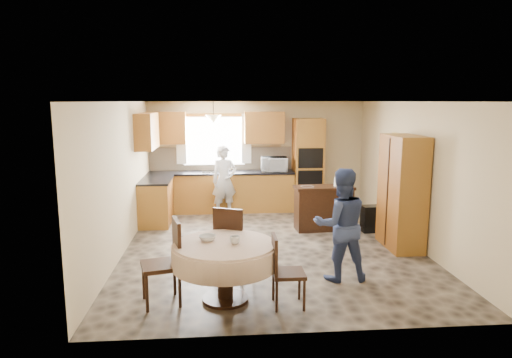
{
  "coord_description": "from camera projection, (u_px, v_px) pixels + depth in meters",
  "views": [
    {
      "loc": [
        -0.89,
        -7.58,
        2.51
      ],
      "look_at": [
        -0.25,
        0.3,
        1.15
      ],
      "focal_mm": 32.0,
      "sensor_mm": 36.0,
      "label": 1
    }
  ],
  "objects": [
    {
      "name": "window",
      "position": [
        214.0,
        141.0,
        10.52
      ],
      "size": [
        1.4,
        0.03,
        1.1
      ],
      "primitive_type": "cube",
      "color": "white",
      "rests_on": "wall_back"
    },
    {
      "name": "curtain_left",
      "position": [
        181.0,
        139.0,
        10.4
      ],
      "size": [
        0.22,
        0.02,
        1.15
      ],
      "primitive_type": "cube",
      "color": "white",
      "rests_on": "wall_back"
    },
    {
      "name": "counter_back",
      "position": [
        221.0,
        173.0,
        10.38
      ],
      "size": [
        3.3,
        0.64,
        0.04
      ],
      "primitive_type": "cube",
      "color": "black",
      "rests_on": "base_cab_back"
    },
    {
      "name": "base_cab_left",
      "position": [
        156.0,
        202.0,
        9.46
      ],
      "size": [
        0.6,
        1.2,
        0.88
      ],
      "primitive_type": "cube",
      "color": "#B07D2E",
      "rests_on": "floor"
    },
    {
      "name": "backsplash",
      "position": [
        221.0,
        159.0,
        10.62
      ],
      "size": [
        3.3,
        0.02,
        0.55
      ],
      "primitive_type": "cube",
      "color": "tan",
      "rests_on": "wall_back"
    },
    {
      "name": "pendant",
      "position": [
        213.0,
        119.0,
        9.96
      ],
      "size": [
        0.36,
        0.36,
        0.18
      ],
      "primitive_type": "cone",
      "rotation": [
        3.14,
        0.0,
        0.0
      ],
      "color": "beige",
      "rests_on": "ceiling"
    },
    {
      "name": "wall_right",
      "position": [
        414.0,
        174.0,
        7.94
      ],
      "size": [
        0.02,
        6.0,
        2.5
      ],
      "primitive_type": "cube",
      "color": "tan",
      "rests_on": "floor"
    },
    {
      "name": "sideboard",
      "position": [
        323.0,
        209.0,
        8.95
      ],
      "size": [
        1.17,
        0.54,
        0.82
      ],
      "primitive_type": "cube",
      "rotation": [
        0.0,
        0.0,
        0.06
      ],
      "color": "#331B0E",
      "rests_on": "floor"
    },
    {
      "name": "bowl_table",
      "position": [
        208.0,
        238.0,
        5.79
      ],
      "size": [
        0.27,
        0.27,
        0.07
      ],
      "primitive_type": "imported",
      "rotation": [
        0.0,
        0.0,
        -0.29
      ],
      "color": "#B2B2B2",
      "rests_on": "dining_table"
    },
    {
      "name": "wall_cab_left",
      "position": [
        167.0,
        128.0,
        10.24
      ],
      "size": [
        0.85,
        0.33,
        0.72
      ],
      "primitive_type": "cube",
      "color": "#BD782F",
      "rests_on": "wall_back"
    },
    {
      "name": "floor",
      "position": [
        271.0,
        247.0,
        7.95
      ],
      "size": [
        5.0,
        6.0,
        0.01
      ],
      "primitive_type": "cube",
      "color": "#6E5F4D",
      "rests_on": "ground"
    },
    {
      "name": "person_dining",
      "position": [
        341.0,
        225.0,
        6.39
      ],
      "size": [
        0.79,
        0.62,
        1.6
      ],
      "primitive_type": "imported",
      "rotation": [
        0.0,
        0.0,
        3.16
      ],
      "color": "navy",
      "rests_on": "floor"
    },
    {
      "name": "base_cab_back",
      "position": [
        221.0,
        192.0,
        10.46
      ],
      "size": [
        3.3,
        0.6,
        0.88
      ],
      "primitive_type": "cube",
      "color": "#B07D2E",
      "rests_on": "floor"
    },
    {
      "name": "dining_table",
      "position": [
        225.0,
        256.0,
        5.72
      ],
      "size": [
        1.33,
        1.33,
        0.76
      ],
      "color": "#331B0E",
      "rests_on": "floor"
    },
    {
      "name": "oven_tower",
      "position": [
        308.0,
        165.0,
        10.5
      ],
      "size": [
        0.66,
        0.62,
        2.12
      ],
      "primitive_type": "cube",
      "color": "#B07D2E",
      "rests_on": "floor"
    },
    {
      "name": "counter_left",
      "position": [
        156.0,
        180.0,
        9.38
      ],
      "size": [
        0.64,
        1.2,
        0.04
      ],
      "primitive_type": "cube",
      "color": "black",
      "rests_on": "base_cab_left"
    },
    {
      "name": "person_sink",
      "position": [
        224.0,
        181.0,
        9.99
      ],
      "size": [
        0.66,
        0.53,
        1.56
      ],
      "primitive_type": "imported",
      "rotation": [
        0.0,
        0.0,
        0.32
      ],
      "color": "silver",
      "rests_on": "floor"
    },
    {
      "name": "oven_upper",
      "position": [
        311.0,
        158.0,
        10.16
      ],
      "size": [
        0.56,
        0.01,
        0.45
      ],
      "primitive_type": "cube",
      "color": "black",
      "rests_on": "oven_tower"
    },
    {
      "name": "oven_lower",
      "position": [
        310.0,
        180.0,
        10.25
      ],
      "size": [
        0.56,
        0.01,
        0.45
      ],
      "primitive_type": "cube",
      "color": "black",
      "rests_on": "oven_tower"
    },
    {
      "name": "microwave",
      "position": [
        274.0,
        164.0,
        10.4
      ],
      "size": [
        0.6,
        0.42,
        0.33
      ],
      "primitive_type": "imported",
      "rotation": [
        0.0,
        0.0,
        -0.02
      ],
      "color": "silver",
      "rests_on": "counter_back"
    },
    {
      "name": "wall_front",
      "position": [
        305.0,
        222.0,
        4.79
      ],
      "size": [
        5.0,
        0.02,
        2.5
      ],
      "primitive_type": "cube",
      "color": "tan",
      "rests_on": "floor"
    },
    {
      "name": "chair_left",
      "position": [
        168.0,
        258.0,
        5.67
      ],
      "size": [
        0.56,
        0.56,
        1.06
      ],
      "rotation": [
        0.0,
        0.0,
        -1.32
      ],
      "color": "#331B0E",
      "rests_on": "floor"
    },
    {
      "name": "bowl_sideboard",
      "position": [
        307.0,
        188.0,
        8.85
      ],
      "size": [
        0.27,
        0.27,
        0.06
      ],
      "primitive_type": "imported",
      "rotation": [
        0.0,
        0.0,
        0.16
      ],
      "color": "#B2B2B2",
      "rests_on": "sideboard"
    },
    {
      "name": "cup_table",
      "position": [
        235.0,
        240.0,
        5.65
      ],
      "size": [
        0.15,
        0.15,
        0.1
      ],
      "primitive_type": "imported",
      "rotation": [
        0.0,
        0.0,
        -0.17
      ],
      "color": "#B2B2B2",
      "rests_on": "dining_table"
    },
    {
      "name": "chair_right",
      "position": [
        283.0,
        267.0,
        5.58
      ],
      "size": [
        0.39,
        0.39,
        0.9
      ],
      "rotation": [
        0.0,
        0.0,
        1.57
      ],
      "color": "#331B0E",
      "rests_on": "floor"
    },
    {
      "name": "wall_left",
      "position": [
        122.0,
        178.0,
        7.53
      ],
      "size": [
        0.02,
        6.0,
        2.5
      ],
      "primitive_type": "cube",
      "color": "tan",
      "rests_on": "floor"
    },
    {
      "name": "wall_back",
      "position": [
        257.0,
        155.0,
        10.68
      ],
      "size": [
        5.0,
        0.02,
        2.5
      ],
      "primitive_type": "cube",
      "color": "tan",
      "rests_on": "floor"
    },
    {
      "name": "ceiling",
      "position": [
        272.0,
        102.0,
        7.52
      ],
      "size": [
        5.0,
        6.0,
        0.01
      ],
      "primitive_type": "cube",
      "color": "white",
      "rests_on": "wall_back"
    },
    {
      "name": "wall_cab_side",
      "position": [
        147.0,
        131.0,
        9.2
      ],
      "size": [
        0.33,
        1.2,
        0.72
      ],
      "primitive_type": "cube",
      "color": "#BD782F",
      "rests_on": "wall_left"
    },
    {
      "name": "cupboard",
      "position": [
        402.0,
        192.0,
        7.78
      ],
      "size": [
        0.51,
        1.02,
        1.94
      ],
      "primitive_type": "cube",
      "color": "#B07D2E",
      "rests_on": "floor"
    },
    {
      "name": "chair_back",
      "position": [
        231.0,
        239.0,
        6.45
      ],
      "size": [
        0.6,
        0.6,
        1.05
      ],
      "rotation": [
        0.0,
        0.0,
        2.74
      ],
      "color": "#331B0E",
      "rests_on": "floor"
    },
    {
      "name": "space_heater",
      "position": [
        371.0,
        219.0,
        8.83
      ],
      "size": [
        0.39,
        0.28,
        0.51
      ],
      "primitive_type": "cube",
      "rotation": [
        0.0,
        0.0,
        0.06
      ],
      "color": "black",
      "rests_on": "floor"
    },
    {
      "name": "wall_cab_right",
      "position": [
        264.0,
        127.0,
        10.42
      ],
      "size": [
        0.9,
        0.33,
        0.72
      ],
      "primitive_type": "cube",
      "color": "#BD782F",
      "rests_on": "wall_back"
    },
    {
      "name": "framed_picture",
      "position": [
        398.0,
        146.0,
        8.55
      ],
      "size": [
        0.06,
        0.56,
        0.46
      ],
      "color": "gold",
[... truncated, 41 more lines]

